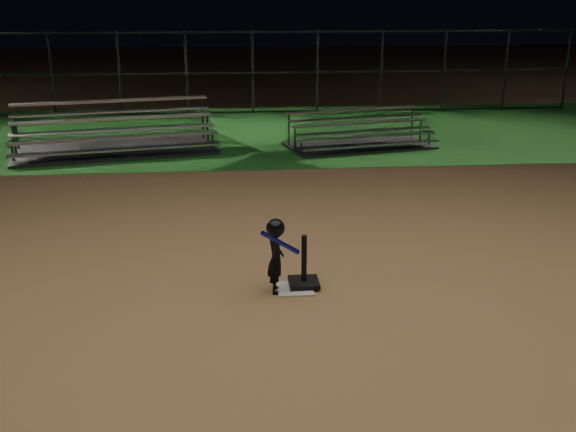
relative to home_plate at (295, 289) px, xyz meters
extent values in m
plane|color=#976F44|center=(0.00, 0.00, -0.01)|extent=(80.00, 80.00, 0.00)
cube|color=#1B561D|center=(0.00, 10.00, -0.01)|extent=(60.00, 8.00, 0.01)
cube|color=beige|center=(0.00, 0.00, 0.00)|extent=(0.45, 0.45, 0.02)
cube|color=black|center=(0.12, 0.08, 0.04)|extent=(0.38, 0.38, 0.06)
cylinder|color=black|center=(0.12, 0.08, 0.38)|extent=(0.07, 0.07, 0.61)
imported|color=black|center=(-0.25, -0.03, 0.42)|extent=(0.21, 0.32, 0.87)
sphere|color=black|center=(-0.25, -0.03, 0.84)|extent=(0.23, 0.23, 0.23)
cylinder|color=#1621C1|center=(-0.20, -0.18, 0.70)|extent=(0.51, 0.38, 0.43)
cylinder|color=black|center=(-0.04, -0.06, 0.58)|extent=(0.17, 0.13, 0.14)
cube|color=silver|center=(-3.33, 7.46, 0.45)|extent=(4.56, 1.17, 0.05)
cube|color=silver|center=(-3.27, 7.14, 0.24)|extent=(4.56, 1.17, 0.03)
cube|color=silver|center=(-3.46, 8.08, 0.77)|extent=(4.56, 1.17, 0.05)
cube|color=silver|center=(-3.40, 7.76, 0.56)|extent=(4.56, 1.17, 0.03)
cube|color=silver|center=(-3.58, 8.70, 1.09)|extent=(4.56, 1.17, 0.05)
cube|color=silver|center=(-3.52, 8.38, 0.88)|extent=(4.56, 1.17, 0.03)
cube|color=#38383D|center=(-3.46, 8.08, 0.02)|extent=(4.95, 3.10, 0.07)
cube|color=#B1B1B6|center=(2.48, 7.59, 0.33)|extent=(3.40, 0.92, 0.03)
cube|color=#B1B1B6|center=(2.53, 7.35, 0.18)|extent=(3.40, 0.92, 0.03)
cube|color=#B1B1B6|center=(2.38, 8.05, 0.57)|extent=(3.40, 0.92, 0.03)
cube|color=#B1B1B6|center=(2.43, 7.81, 0.42)|extent=(3.40, 0.92, 0.03)
cube|color=#B1B1B6|center=(2.28, 8.51, 0.81)|extent=(3.40, 0.92, 0.03)
cube|color=#B1B1B6|center=(2.33, 8.27, 0.66)|extent=(3.40, 0.92, 0.03)
cube|color=#38383D|center=(2.38, 8.05, 0.01)|extent=(3.71, 2.36, 0.05)
cube|color=#38383D|center=(0.00, 13.00, 0.04)|extent=(20.00, 0.05, 0.05)
cube|color=#38383D|center=(0.00, 13.00, 1.24)|extent=(20.00, 0.05, 0.05)
cube|color=#38383D|center=(0.00, 13.00, 2.44)|extent=(20.00, 0.05, 0.05)
cylinder|color=#38383D|center=(-5.00, 13.00, 1.24)|extent=(0.08, 0.08, 2.50)
cylinder|color=#38383D|center=(0.00, 13.00, 1.24)|extent=(0.08, 0.08, 2.50)
cylinder|color=#38383D|center=(5.00, 13.00, 1.24)|extent=(0.08, 0.08, 2.50)
cylinder|color=#38383D|center=(10.00, 13.00, 1.24)|extent=(0.08, 0.08, 2.50)
camera|label=1|loc=(-0.78, -7.67, 3.57)|focal=41.50mm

